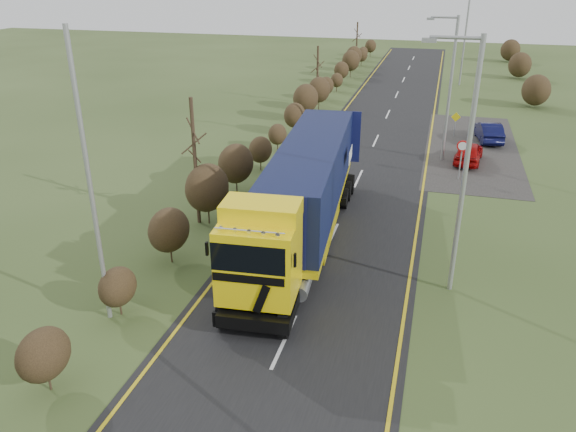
# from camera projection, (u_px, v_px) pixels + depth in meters

# --- Properties ---
(ground) EXTENTS (160.00, 160.00, 0.00)m
(ground) POSITION_uv_depth(u_px,v_px,m) (312.00, 281.00, 22.02)
(ground) COLOR #32431C
(ground) RESTS_ON ground
(road) EXTENTS (8.00, 120.00, 0.02)m
(road) POSITION_uv_depth(u_px,v_px,m) (353.00, 191.00, 30.82)
(road) COLOR black
(road) RESTS_ON ground
(layby) EXTENTS (6.00, 18.00, 0.02)m
(layby) POSITION_uv_depth(u_px,v_px,m) (472.00, 148.00, 38.06)
(layby) COLOR #2B2926
(layby) RESTS_ON ground
(lane_markings) EXTENTS (7.52, 116.00, 0.01)m
(lane_markings) POSITION_uv_depth(u_px,v_px,m) (352.00, 193.00, 30.54)
(lane_markings) COLOR gold
(lane_markings) RESTS_ON road
(hedgerow) EXTENTS (2.24, 102.04, 6.05)m
(hedgerow) POSITION_uv_depth(u_px,v_px,m) (236.00, 166.00, 29.75)
(hedgerow) COLOR black
(hedgerow) RESTS_ON ground
(lorry) EXTENTS (3.54, 15.64, 4.31)m
(lorry) POSITION_uv_depth(u_px,v_px,m) (304.00, 191.00, 24.22)
(lorry) COLOR black
(lorry) RESTS_ON ground
(car_red_hatchback) EXTENTS (2.01, 4.00, 1.31)m
(car_red_hatchback) POSITION_uv_depth(u_px,v_px,m) (469.00, 152.00, 35.04)
(car_red_hatchback) COLOR #9C0807
(car_red_hatchback) RESTS_ON ground
(car_blue_sedan) EXTENTS (1.95, 4.21, 1.34)m
(car_blue_sedan) POSITION_uv_depth(u_px,v_px,m) (489.00, 132.00, 39.33)
(car_blue_sedan) COLOR black
(car_blue_sedan) RESTS_ON ground
(streetlight_near) EXTENTS (1.99, 0.19, 9.38)m
(streetlight_near) POSITION_uv_depth(u_px,v_px,m) (463.00, 160.00, 19.44)
(streetlight_near) COLOR #939698
(streetlight_near) RESTS_ON ground
(streetlight_mid) EXTENTS (1.86, 0.18, 8.74)m
(streetlight_mid) POSITION_uv_depth(u_px,v_px,m) (449.00, 84.00, 33.85)
(streetlight_mid) COLOR #939698
(streetlight_mid) RESTS_ON ground
(streetlight_far) EXTENTS (1.95, 0.18, 9.18)m
(streetlight_far) POSITION_uv_depth(u_px,v_px,m) (464.00, 34.00, 56.09)
(streetlight_far) COLOR #939698
(streetlight_far) RESTS_ON ground
(left_pole) EXTENTS (0.16, 0.16, 9.85)m
(left_pole) POSITION_uv_depth(u_px,v_px,m) (90.00, 187.00, 17.79)
(left_pole) COLOR #939698
(left_pole) RESTS_ON ground
(speed_sign) EXTENTS (0.64, 0.10, 2.32)m
(speed_sign) POSITION_uv_depth(u_px,v_px,m) (462.00, 152.00, 31.89)
(speed_sign) COLOR #939698
(speed_sign) RESTS_ON ground
(warning_board) EXTENTS (0.67, 0.11, 1.75)m
(warning_board) POSITION_uv_depth(u_px,v_px,m) (455.00, 122.00, 40.32)
(warning_board) COLOR #939698
(warning_board) RESTS_ON ground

